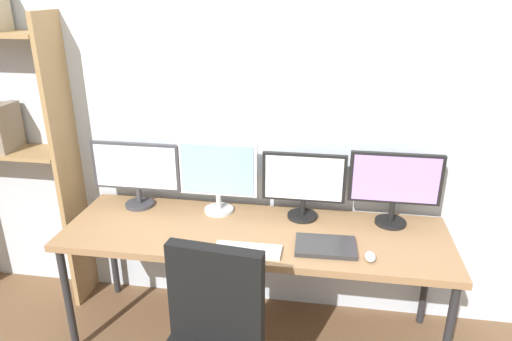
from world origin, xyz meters
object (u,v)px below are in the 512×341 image
Objects in this scene: monitor_far_left at (137,171)px; monitor_far_right at (395,184)px; keyboard_main at (248,250)px; laptop_closed at (326,246)px; computer_mouse at (370,257)px; monitor_center_left at (218,173)px; desk at (255,239)px; monitor_center_right at (304,183)px.

monitor_far_right is at bearing -0.00° from monitor_far_left.
keyboard_main is 1.10× the size of laptop_closed.
monitor_far_right reaches higher than monitor_far_left.
laptop_closed is at bearing -137.44° from monitor_far_right.
computer_mouse is (1.40, -0.41, -0.22)m from monitor_far_left.
computer_mouse is (0.63, 0.03, 0.01)m from keyboard_main.
laptop_closed is at bearing 14.29° from keyboard_main.
computer_mouse is at bearing -25.00° from monitor_center_left.
monitor_center_left is at bearing 140.49° from desk.
computer_mouse is (0.37, -0.41, -0.21)m from monitor_center_right.
monitor_center_right is 5.07× the size of computer_mouse.
monitor_far_left reaches higher than laptop_closed.
monitor_center_right is 0.52m from monitor_far_right.
desk is 0.86m from monitor_far_right.
laptop_closed is at bearing -27.26° from monitor_center_left.
monitor_far_right is (0.77, 0.21, 0.30)m from desk.
monitor_center_left is 0.93× the size of monitor_far_right.
monitor_center_left is 0.78m from laptop_closed.
computer_mouse is at bearing -48.03° from monitor_center_right.
monitor_center_left is 1.01m from computer_mouse.
keyboard_main is at bearing -29.80° from monitor_far_left.
monitor_center_left is at bearing -0.00° from monitor_far_left.
computer_mouse is (-0.14, -0.41, -0.24)m from monitor_far_right.
desk is at bearing -39.51° from monitor_center_left.
keyboard_main is at bearing -120.21° from monitor_center_right.
monitor_far_right is at bearing 15.37° from desk.
monitor_center_right is at bearing -0.00° from monitor_far_left.
monitor_far_right is 0.92m from keyboard_main.
keyboard_main is (0.26, -0.44, -0.24)m from monitor_center_left.
monitor_center_left is (0.51, -0.00, 0.01)m from monitor_far_left.
monitor_far_left is 1.24m from laptop_closed.
monitor_center_left reaches higher than laptop_closed.
computer_mouse reaches higher than laptop_closed.
monitor_far_right is 1.46× the size of keyboard_main.
monitor_center_right is (0.26, 0.21, 0.28)m from desk.
desk is 6.20× the size of keyboard_main.
monitor_center_right reaches higher than computer_mouse.
laptop_closed reaches higher than desk.
monitor_center_left reaches higher than monitor_center_right.
monitor_center_right reaches higher than laptop_closed.
monitor_center_left is 1.35× the size of keyboard_main.
keyboard_main is at bearing -59.80° from monitor_center_left.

